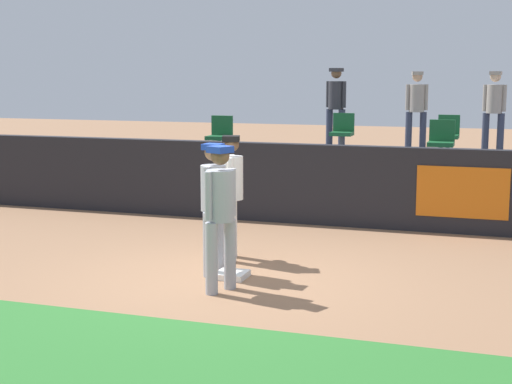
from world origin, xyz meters
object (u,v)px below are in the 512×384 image
(spectator_capped, at_px, (336,102))
(player_runner_visitor, at_px, (213,199))
(seat_back_center, at_px, (342,130))
(spectator_hooded, at_px, (417,105))
(seat_back_right, at_px, (448,133))
(player_fielder_home, at_px, (232,189))
(first_base, at_px, (232,275))
(spectator_casual, at_px, (494,106))
(seat_front_left, at_px, (220,134))
(player_coach_visitor, at_px, (220,208))
(seat_front_right, at_px, (441,140))

(spectator_capped, bearing_deg, player_runner_visitor, 108.74)
(seat_back_center, relative_size, spectator_hooded, 0.48)
(seat_back_right, distance_m, seat_back_center, 2.24)
(player_fielder_home, height_order, seat_back_center, seat_back_center)
(first_base, distance_m, seat_back_right, 7.60)
(first_base, relative_size, spectator_casual, 0.23)
(player_fielder_home, distance_m, seat_front_left, 4.79)
(player_runner_visitor, xyz_separation_m, spectator_hooded, (1.68, 7.85, 0.96))
(spectator_casual, bearing_deg, spectator_hooded, 4.83)
(first_base, height_order, player_runner_visitor, player_runner_visitor)
(player_coach_visitor, height_order, seat_front_right, seat_front_right)
(spectator_hooded, bearing_deg, spectator_capped, -8.22)
(player_coach_visitor, bearing_deg, seat_back_center, -155.30)
(seat_front_right, bearing_deg, seat_front_left, -180.00)
(seat_back_center, bearing_deg, spectator_casual, 13.44)
(seat_front_left, relative_size, spectator_casual, 0.48)
(first_base, relative_size, seat_back_center, 0.48)
(player_runner_visitor, xyz_separation_m, spectator_casual, (3.32, 7.78, 0.97))
(spectator_casual, bearing_deg, player_fielder_home, 70.98)
(player_coach_visitor, relative_size, spectator_hooded, 1.04)
(seat_back_center, relative_size, spectator_casual, 0.48)
(seat_front_left, distance_m, spectator_casual, 5.87)
(player_runner_visitor, bearing_deg, first_base, 73.43)
(spectator_hooded, bearing_deg, spectator_casual, 165.55)
(player_runner_visitor, height_order, spectator_capped, spectator_capped)
(player_runner_visitor, bearing_deg, seat_back_right, 164.74)
(player_runner_visitor, xyz_separation_m, spectator_capped, (-0.10, 7.72, 1.01))
(player_coach_visitor, xyz_separation_m, seat_back_right, (2.06, 7.79, 0.40))
(player_fielder_home, xyz_separation_m, spectator_hooded, (1.74, 6.99, 0.95))
(player_runner_visitor, distance_m, spectator_capped, 7.78)
(player_runner_visitor, xyz_separation_m, player_coach_visitor, (0.39, -0.75, 0.03))
(player_fielder_home, bearing_deg, spectator_casual, 136.06)
(seat_front_right, xyz_separation_m, seat_front_left, (-4.41, -0.00, -0.00))
(seat_front_left, bearing_deg, spectator_casual, 25.79)
(first_base, relative_size, player_coach_visitor, 0.22)
(first_base, height_order, spectator_capped, spectator_capped)
(player_runner_visitor, xyz_separation_m, seat_front_right, (2.47, 5.24, 0.43))
(seat_back_center, distance_m, spectator_capped, 0.94)
(spectator_capped, bearing_deg, spectator_casual, -160.88)
(spectator_casual, bearing_deg, seat_front_right, 78.47)
(seat_front_left, bearing_deg, spectator_capped, 53.34)
(player_runner_visitor, height_order, player_coach_visitor, player_coach_visitor)
(player_coach_visitor, relative_size, seat_front_right, 2.15)
(seat_front_left, relative_size, spectator_capped, 0.46)
(player_runner_visitor, relative_size, seat_front_right, 2.09)
(seat_back_right, relative_size, spectator_hooded, 0.48)
(player_fielder_home, relative_size, spectator_capped, 0.99)
(first_base, height_order, seat_back_right, seat_back_right)
(player_runner_visitor, xyz_separation_m, seat_back_right, (2.45, 7.04, 0.43))
(seat_front_left, bearing_deg, player_fielder_home, -66.76)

